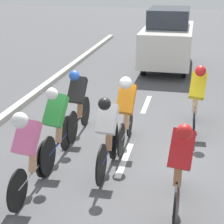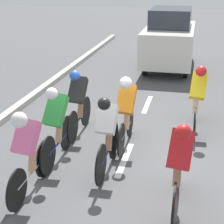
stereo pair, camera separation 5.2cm
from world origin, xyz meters
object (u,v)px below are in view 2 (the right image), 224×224
Objects in this scene: cyclist_orange at (126,109)px; cyclist_green at (56,123)px; cyclist_pink at (27,149)px; support_car at (169,39)px; cyclist_black at (78,101)px; cyclist_white at (107,133)px; cyclist_yellow at (197,96)px; cyclist_red at (179,165)px.

cyclist_green is (1.11, 0.91, -0.03)m from cyclist_orange.
cyclist_pink is 8.97m from support_car.
support_car is (-1.44, -8.85, 0.26)m from cyclist_pink.
support_car is at bearing -102.10° from cyclist_black.
cyclist_white is 0.99× the size of cyclist_yellow.
cyclist_orange is 2.32m from cyclist_pink.
support_car reaches higher than cyclist_red.
cyclist_red is 1.00× the size of cyclist_white.
cyclist_green is 1.29m from cyclist_black.
cyclist_yellow is at bearing -128.36° from cyclist_pink.
cyclist_pink is at bearing 87.04° from cyclist_green.
cyclist_yellow is 1.01× the size of cyclist_green.
cyclist_yellow is at bearing -162.24° from cyclist_black.
cyclist_yellow is at bearing -93.92° from cyclist_red.
cyclist_white is at bearing -35.90° from cyclist_red.
cyclist_yellow is 1.78m from cyclist_orange.
cyclist_green reaches higher than cyclist_red.
support_car is at bearing -100.15° from cyclist_green.
cyclist_yellow is at bearing 100.68° from support_car.
cyclist_white is 1.03× the size of cyclist_black.
cyclist_yellow reaches higher than cyclist_black.
cyclist_red is 3.14m from cyclist_yellow.
cyclist_red reaches higher than cyclist_pink.
cyclist_pink is 0.43× the size of support_car.
cyclist_red is 1.57m from cyclist_white.
cyclist_red is 1.00× the size of cyclist_green.
cyclist_yellow reaches higher than cyclist_red.
cyclist_red is 1.02× the size of cyclist_pink.
cyclist_green is at bearing 39.48° from cyclist_orange.
cyclist_white is at bearing 56.14° from cyclist_yellow.
cyclist_orange reaches higher than cyclist_pink.
cyclist_yellow is 1.03× the size of cyclist_pink.
cyclist_pink is (1.16, 2.01, -0.02)m from cyclist_orange.
cyclist_yellow is 5.78m from support_car.
cyclist_green is (0.97, -0.13, 0.03)m from cyclist_white.
cyclist_orange reaches higher than cyclist_white.
cyclist_red is 0.44× the size of support_car.
cyclist_orange is at bearing -60.01° from cyclist_red.
cyclist_orange is at bearing -97.36° from cyclist_white.
cyclist_yellow is 2.58m from cyclist_black.
cyclist_orange is 1.17m from cyclist_black.
cyclist_yellow is at bearing -123.86° from cyclist_white.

